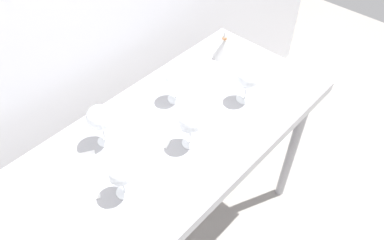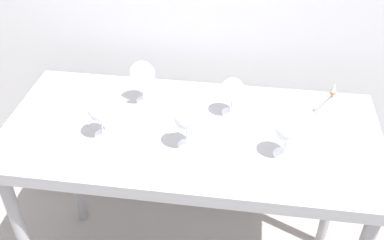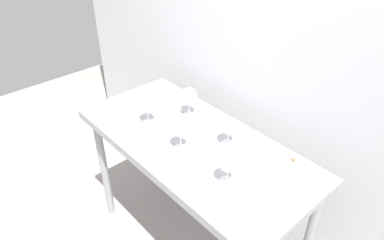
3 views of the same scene
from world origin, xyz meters
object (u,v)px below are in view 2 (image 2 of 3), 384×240
wine_glass_far_right (232,91)px  wine_glass_near_right (288,130)px  decanter_funnel (330,104)px  wine_glass_near_center (186,119)px  tasting_sheet_lower (97,105)px  wine_glass_far_left (142,75)px  wine_glass_near_left (100,111)px  tasting_sheet_upper (184,113)px

wine_glass_far_right → wine_glass_near_right: 0.29m
wine_glass_near_right → decanter_funnel: size_ratio=1.08×
wine_glass_near_center → tasting_sheet_lower: 0.45m
wine_glass_far_left → wine_glass_near_left: (-0.10, -0.23, -0.02)m
wine_glass_far_right → wine_glass_far_left: size_ratio=0.87×
wine_glass_near_center → wine_glass_far_left: bearing=130.6°
wine_glass_near_right → wine_glass_far_left: (-0.55, 0.25, 0.02)m
wine_glass_near_right → tasting_sheet_upper: bearing=153.7°
tasting_sheet_lower → wine_glass_near_center: bearing=5.8°
wine_glass_near_left → wine_glass_near_center: (0.31, -0.01, 0.01)m
wine_glass_far_right → decanter_funnel: (0.37, 0.04, -0.06)m
tasting_sheet_lower → wine_glass_near_right: bearing=16.9°
wine_glass_near_right → wine_glass_near_center: size_ratio=0.95×
tasting_sheet_upper → wine_glass_far_right: bearing=-14.5°
wine_glass_far_left → tasting_sheet_lower: size_ratio=0.83×
wine_glass_far_right → wine_glass_near_center: (-0.14, -0.21, 0.01)m
wine_glass_near_left → tasting_sheet_lower: bearing=114.8°
wine_glass_near_right → tasting_sheet_lower: wine_glass_near_right is taller
wine_glass_far_right → tasting_sheet_upper: bearing=-170.8°
wine_glass_far_left → tasting_sheet_lower: (-0.18, -0.06, -0.12)m
wine_glass_far_right → wine_glass_near_right: wine_glass_near_right is taller
wine_glass_far_left → wine_glass_near_right: bearing=-24.3°
wine_glass_far_right → tasting_sheet_upper: 0.21m
wine_glass_far_left → tasting_sheet_upper: (0.17, -0.06, -0.12)m
wine_glass_near_left → tasting_sheet_lower: (-0.08, 0.18, -0.11)m
tasting_sheet_lower → tasting_sheet_upper: bearing=30.7°
tasting_sheet_upper → tasting_sheet_lower: bearing=155.3°
wine_glass_near_right → decanter_funnel: (0.17, 0.26, -0.06)m
wine_glass_far_right → wine_glass_far_left: 0.35m
wine_glass_near_left → wine_glass_near_right: bearing=-1.6°
wine_glass_near_right → tasting_sheet_upper: (-0.38, 0.19, -0.11)m
wine_glass_far_left → decanter_funnel: bearing=0.8°
tasting_sheet_upper → wine_glass_near_left: bearing=-171.8°
wine_glass_far_right → wine_glass_near_center: 0.26m
wine_glass_far_right → decanter_funnel: 0.38m
wine_glass_near_center → wine_glass_near_right: bearing=-0.7°
wine_glass_far_left → wine_glass_near_left: 0.25m
tasting_sheet_upper → tasting_sheet_lower: (-0.35, 0.01, 0.00)m
wine_glass_near_right → wine_glass_far_left: size_ratio=0.89×
wine_glass_near_left → tasting_sheet_upper: bearing=31.9°
wine_glass_far_right → tasting_sheet_lower: wine_glass_far_right is taller
wine_glass_near_center → tasting_sheet_lower: (-0.39, 0.19, -0.12)m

